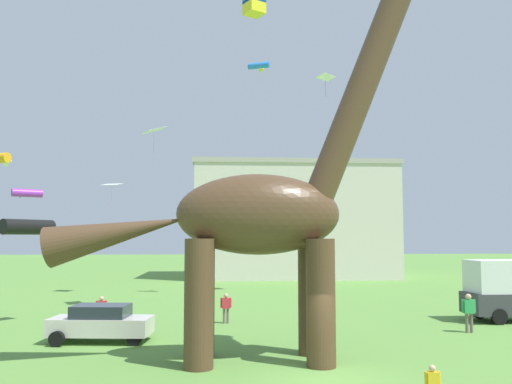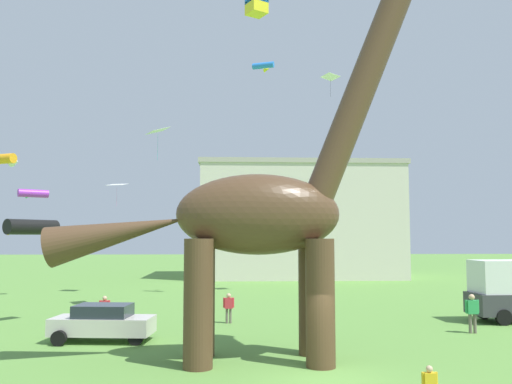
% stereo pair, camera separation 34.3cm
% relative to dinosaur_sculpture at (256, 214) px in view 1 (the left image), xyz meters
% --- Properties ---
extents(ground_plane, '(240.00, 240.00, 0.00)m').
position_rel_dinosaur_sculpture_xyz_m(ground_plane, '(1.85, -2.73, -5.24)').
color(ground_plane, '#5B8E3D').
extents(dinosaur_sculpture, '(13.88, 2.94, 14.50)m').
position_rel_dinosaur_sculpture_xyz_m(dinosaur_sculpture, '(0.00, 0.00, 0.00)').
color(dinosaur_sculpture, '#513823').
rests_on(dinosaur_sculpture, ground_plane).
extents(parked_sedan_left, '(4.36, 2.19, 1.55)m').
position_rel_dinosaur_sculpture_xyz_m(parked_sedan_left, '(-6.35, 3.90, -4.44)').
color(parked_sedan_left, silver).
rests_on(parked_sedan_left, ground_plane).
extents(person_photographer, '(0.42, 0.19, 1.13)m').
position_rel_dinosaur_sculpture_xyz_m(person_photographer, '(4.18, -5.63, -4.56)').
color(person_photographer, black).
rests_on(person_photographer, ground_plane).
extents(person_watching_child, '(0.67, 0.29, 1.78)m').
position_rel_dinosaur_sculpture_xyz_m(person_watching_child, '(10.22, 5.05, -4.17)').
color(person_watching_child, '#6B6056').
rests_on(person_watching_child, ground_plane).
extents(person_near_flyer, '(0.57, 0.25, 1.52)m').
position_rel_dinosaur_sculpture_xyz_m(person_near_flyer, '(-1.03, 8.42, -4.32)').
color(person_near_flyer, '#6B6056').
rests_on(person_near_flyer, ground_plane).
extents(person_far_spectator, '(0.55, 0.24, 1.47)m').
position_rel_dinosaur_sculpture_xyz_m(person_far_spectator, '(-7.24, 7.98, -4.36)').
color(person_far_spectator, '#6B6056').
rests_on(person_far_spectator, ground_plane).
extents(kite_high_left, '(1.46, 1.67, 1.70)m').
position_rel_dinosaur_sculpture_xyz_m(kite_high_left, '(6.82, 21.11, 11.70)').
color(kite_high_left, white).
extents(kite_drifting, '(2.90, 2.76, 0.82)m').
position_rel_dinosaur_sculpture_xyz_m(kite_drifting, '(-11.33, 8.50, -0.32)').
color(kite_drifting, black).
extents(kite_far_left, '(1.78, 1.98, 2.05)m').
position_rel_dinosaur_sculpture_xyz_m(kite_far_left, '(-5.53, 13.82, 5.82)').
color(kite_far_left, white).
extents(kite_far_right, '(1.25, 1.25, 1.31)m').
position_rel_dinosaur_sculpture_xyz_m(kite_far_right, '(0.38, 7.67, 11.50)').
color(kite_far_right, '#287AE5').
extents(kite_trailing, '(1.68, 1.63, 0.48)m').
position_rel_dinosaur_sculpture_xyz_m(kite_trailing, '(1.49, 19.33, 11.88)').
color(kite_trailing, '#287AE5').
extents(kite_high_right, '(1.76, 1.52, 1.82)m').
position_rel_dinosaur_sculpture_xyz_m(kite_high_right, '(-9.96, 22.96, 3.30)').
color(kite_high_right, white).
extents(kite_apex, '(2.09, 2.18, 0.62)m').
position_rel_dinosaur_sculpture_xyz_m(kite_apex, '(-15.63, 20.60, 2.37)').
color(kite_apex, purple).
extents(background_building_block, '(21.82, 12.09, 12.49)m').
position_rel_dinosaur_sculpture_xyz_m(background_building_block, '(6.63, 40.10, 1.01)').
color(background_building_block, beige).
rests_on(background_building_block, ground_plane).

